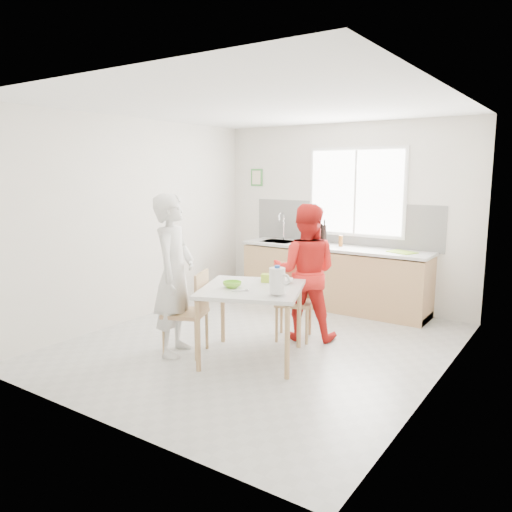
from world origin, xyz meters
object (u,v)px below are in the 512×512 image
(dining_table, at_px, (252,295))
(person_red, at_px, (305,272))
(wine_bottle_a, at_px, (320,234))
(wine_bottle_b, at_px, (324,235))
(chair_far, at_px, (295,297))
(person_white, at_px, (174,275))
(milk_jug, at_px, (278,280))
(bowl_green, at_px, (232,284))
(bowl_white, at_px, (283,281))
(chair_left, at_px, (191,309))

(dining_table, relative_size, person_red, 0.82)
(wine_bottle_a, height_order, wine_bottle_b, wine_bottle_a)
(chair_far, relative_size, wine_bottle_a, 2.82)
(person_white, bearing_deg, milk_jug, -103.30)
(dining_table, distance_m, wine_bottle_a, 2.50)
(person_white, relative_size, bowl_green, 8.82)
(person_red, distance_m, wine_bottle_b, 1.60)
(bowl_white, xyz_separation_m, milk_jug, (0.22, -0.48, 0.12))
(chair_far, bearing_deg, wine_bottle_b, 81.99)
(milk_jug, bearing_deg, wine_bottle_a, 86.10)
(dining_table, height_order, person_red, person_red)
(chair_far, relative_size, wine_bottle_b, 3.01)
(chair_far, xyz_separation_m, wine_bottle_a, (-0.45, 1.54, 0.58))
(chair_far, distance_m, milk_jug, 1.19)
(dining_table, bearing_deg, person_white, -158.13)
(bowl_green, bearing_deg, wine_bottle_b, 94.34)
(wine_bottle_b, bearing_deg, chair_left, -95.75)
(dining_table, xyz_separation_m, wine_bottle_b, (-0.36, 2.43, 0.36))
(chair_left, xyz_separation_m, milk_jug, (1.04, 0.11, 0.43))
(chair_far, distance_m, person_white, 1.52)
(dining_table, distance_m, chair_left, 0.71)
(person_white, distance_m, person_red, 1.57)
(chair_left, relative_size, bowl_green, 4.63)
(chair_far, bearing_deg, milk_jug, -91.36)
(bowl_green, bearing_deg, wine_bottle_a, 95.87)
(bowl_green, height_order, wine_bottle_b, wine_bottle_b)
(bowl_white, bearing_deg, dining_table, -118.32)
(chair_left, relative_size, person_red, 0.57)
(wine_bottle_a, bearing_deg, milk_jug, -72.03)
(dining_table, height_order, person_white, person_white)
(dining_table, xyz_separation_m, milk_jug, (0.41, -0.14, 0.23))
(chair_far, relative_size, milk_jug, 3.23)
(chair_far, bearing_deg, person_red, -2.96)
(chair_far, distance_m, wine_bottle_a, 1.71)
(milk_jug, xyz_separation_m, wine_bottle_b, (-0.77, 2.57, 0.13))
(person_white, relative_size, wine_bottle_a, 5.54)
(bowl_green, xyz_separation_m, bowl_white, (0.35, 0.46, -0.01))
(chair_left, height_order, milk_jug, milk_jug)
(chair_left, distance_m, bowl_green, 0.57)
(bowl_white, bearing_deg, person_red, 94.70)
(person_white, bearing_deg, bowl_green, -94.29)
(person_red, bearing_deg, person_white, 31.20)
(person_red, bearing_deg, bowl_green, 51.99)
(bowl_white, relative_size, wine_bottle_a, 0.66)
(person_red, xyz_separation_m, bowl_white, (0.05, -0.59, 0.00))
(person_red, relative_size, milk_jug, 5.83)
(milk_jug, distance_m, wine_bottle_a, 2.71)
(bowl_green, distance_m, milk_jug, 0.59)
(dining_table, height_order, wine_bottle_b, wine_bottle_b)
(chair_far, bearing_deg, wine_bottle_a, 84.36)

